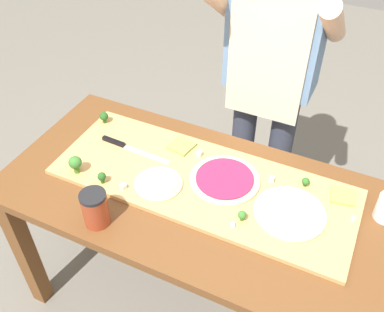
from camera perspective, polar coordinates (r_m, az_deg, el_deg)
The scene contains 21 objects.
ground_plane at distance 2.31m, azimuth 1.25°, elevation -18.43°, with size 8.00×8.00×0.00m, color #6B665B.
prep_table at distance 1.75m, azimuth 1.57°, elevation -7.53°, with size 1.59×0.75×0.78m.
cutting_board at distance 1.70m, azimuth 1.39°, elevation -3.38°, with size 1.18×0.44×0.02m, color tan.
chefs_knife at distance 1.86m, azimuth -8.64°, elevation 1.26°, with size 0.33×0.04×0.02m.
pizza_whole_beet_magenta at distance 1.69m, azimuth 4.30°, elevation -3.05°, with size 0.27×0.27×0.02m.
pizza_whole_cheese_artichoke at distance 1.61m, azimuth 12.65°, elevation -7.24°, with size 0.26×0.26×0.02m.
pizza_whole_white_garlic at distance 1.68m, azimuth -4.43°, elevation -3.60°, with size 0.19×0.19×0.02m.
pizza_slice_near_left at distance 1.72m, azimuth 19.11°, elevation -4.95°, with size 0.09×0.09×0.01m, color #899E4C.
pizza_slice_far_right at distance 1.84m, azimuth -1.34°, elevation 1.33°, with size 0.09×0.09×0.01m, color #899E4C.
broccoli_floret_front_mid at distance 1.76m, azimuth -15.00°, elevation -0.92°, with size 0.05×0.05×0.08m.
broccoli_floret_back_mid at distance 1.55m, azimuth 6.56°, elevation -7.69°, with size 0.03×0.03×0.04m.
broccoli_floret_front_left at distance 1.72m, azimuth 14.64°, elevation -3.26°, with size 0.03×0.03×0.04m.
broccoli_floret_back_right at distance 1.99m, azimuth -11.44°, elevation 5.05°, with size 0.04×0.04×0.05m.
broccoli_floret_center_right at distance 1.70m, azimuth -11.70°, elevation -2.70°, with size 0.03×0.03×0.05m.
cheese_crumble_a at distance 1.54m, azimuth 5.33°, elevation -8.97°, with size 0.01×0.01×0.01m, color white.
cheese_crumble_b at distance 1.79m, azimuth 0.94°, elevation 0.31°, with size 0.02×0.02×0.02m, color silver.
cheese_crumble_c at distance 1.71m, azimuth 10.36°, elevation -2.98°, with size 0.02×0.02×0.02m, color white.
cheese_crumble_d at distance 1.66m, azimuth 20.27°, elevation -7.71°, with size 0.01×0.01×0.01m, color white.
cheese_crumble_e at distance 1.68m, azimuth -8.97°, elevation -3.97°, with size 0.02×0.02×0.02m, color silver.
sauce_jar at distance 1.56m, azimuth -12.54°, elevation -6.71°, with size 0.09×0.09×0.14m.
cook_center at distance 2.02m, azimuth 10.34°, elevation 11.42°, with size 0.54×0.39×1.67m.
Camera 1 is at (0.45, -1.05, 2.01)m, focal length 40.80 mm.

